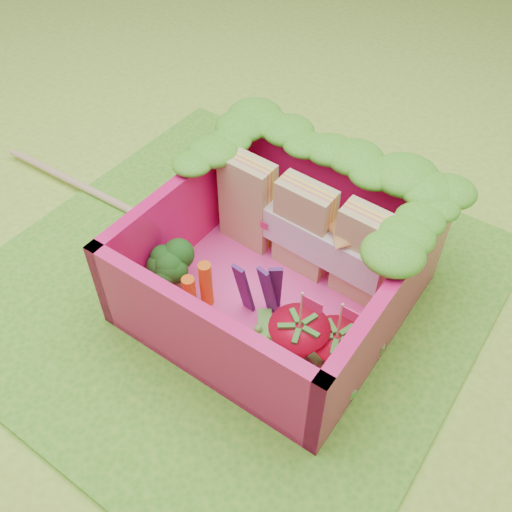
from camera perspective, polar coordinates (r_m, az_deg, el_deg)
The scene contains 13 objects.
ground at distance 3.24m, azimuth -2.32°, elevation -2.93°, with size 14.00×14.00×0.00m, color #8FB733.
placemat at distance 3.22m, azimuth -2.33°, elevation -2.75°, with size 2.60×2.60×0.03m, color #4FA826.
bento_floor at distance 3.12m, azimuth 1.95°, elevation -3.85°, with size 1.30×1.30×0.05m, color #FF41A2.
bento_box at distance 2.93m, azimuth 2.07°, elevation -0.72°, with size 1.30×1.30×0.55m.
lettuce_ruffle at distance 3.03m, azimuth 7.40°, elevation 9.11°, with size 1.43×0.83×0.11m.
sandwich_stack at distance 3.05m, azimuth 4.89°, elevation 2.74°, with size 1.06×0.22×0.55m.
broccoli at distance 2.99m, azimuth -8.24°, elevation -1.24°, with size 0.33×0.33×0.26m.
carrot_sticks at distance 2.95m, azimuth -5.75°, elevation -3.27°, with size 0.11×0.15×0.29m.
purple_wedges at distance 2.86m, azimuth 0.62°, elevation -3.37°, with size 0.19×0.13×0.38m.
strawberry_left at distance 2.71m, azimuth 4.21°, elevation -8.84°, with size 0.29×0.29×0.53m.
strawberry_right at distance 2.72m, azimuth 7.82°, elevation -9.62°, with size 0.26×0.26×0.50m.
snap_peas at distance 2.85m, azimuth 4.82°, elevation -9.38°, with size 0.65×0.54×0.05m.
chopsticks at distance 3.71m, azimuth -12.76°, elevation 4.64°, with size 2.18×0.10×0.04m.
Camera 1 is at (1.32, -1.65, 2.45)m, focal length 40.00 mm.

